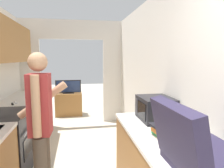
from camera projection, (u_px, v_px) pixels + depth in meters
The scene contains 11 objects.
wall_right at pixel (178, 90), 2.26m from camera, with size 0.06×6.85×2.50m.
wall_far_with_doorway at pixel (72, 66), 4.81m from camera, with size 2.80×0.06×2.50m.
counter_left at pixel (11, 136), 3.01m from camera, with size 0.62×3.29×0.88m.
range_oven at pixel (4, 145), 2.67m from camera, with size 0.66×0.78×1.02m.
person at pixel (41, 128), 2.04m from camera, with size 0.53×0.39×1.66m.
suitcase at pixel (197, 152), 1.25m from camera, with size 0.49×0.56×0.46m.
microwave at pixel (155, 108), 2.34m from camera, with size 0.37×0.45×0.27m.
book_stack at pixel (167, 132), 1.82m from camera, with size 0.26×0.31×0.11m.
tv_cabinet at pixel (69, 104), 5.65m from camera, with size 0.73×0.42×0.63m.
television at pixel (68, 87), 5.54m from camera, with size 0.69×0.16×0.37m.
knife at pixel (14, 103), 3.19m from camera, with size 0.12×0.34×0.02m.
Camera 1 is at (0.09, -0.44, 1.61)m, focal length 32.00 mm.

